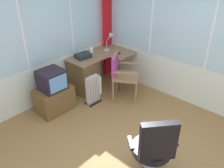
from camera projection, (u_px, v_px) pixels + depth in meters
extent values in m
cube|color=silver|center=(32.00, 87.00, 4.34)|extent=(4.09, 0.06, 0.79)
cube|color=silver|center=(19.00, 19.00, 3.72)|extent=(4.01, 0.06, 1.74)
cube|color=white|center=(19.00, 19.00, 3.72)|extent=(0.04, 0.07, 1.74)
cube|color=white|center=(69.00, 9.00, 4.38)|extent=(0.04, 0.07, 1.74)
cube|color=silver|center=(200.00, 88.00, 4.33)|extent=(0.06, 4.64, 0.79)
cube|color=silver|center=(215.00, 20.00, 3.71)|extent=(0.06, 4.55, 1.74)
cube|color=white|center=(215.00, 20.00, 3.71)|extent=(0.07, 0.04, 1.74)
cube|color=white|center=(153.00, 9.00, 4.38)|extent=(0.07, 0.04, 1.74)
cube|color=red|center=(108.00, 20.00, 5.08)|extent=(0.24, 0.08, 2.60)
cube|color=#8C6647|center=(97.00, 54.00, 4.89)|extent=(1.29, 0.57, 0.02)
cube|color=#8C6647|center=(123.00, 55.00, 4.87)|extent=(0.57, 0.29, 0.02)
cube|color=brown|center=(83.00, 77.00, 4.80)|extent=(0.40, 0.53, 0.69)
cylinder|color=#4C4C51|center=(119.00, 76.00, 4.84)|extent=(0.04, 0.04, 0.70)
cylinder|color=#4C4C51|center=(68.00, 76.00, 4.82)|extent=(0.04, 0.04, 0.70)
cylinder|color=#B2B7BC|center=(107.00, 50.00, 5.06)|extent=(0.13, 0.13, 0.02)
cylinder|color=#B2B7BC|center=(107.00, 45.00, 5.01)|extent=(0.02, 0.02, 0.18)
cylinder|color=#B2B7BC|center=(109.00, 37.00, 4.94)|extent=(0.03, 0.11, 0.16)
cone|color=#B2B7BC|center=(112.00, 35.00, 4.93)|extent=(0.14, 0.13, 0.12)
cube|color=black|center=(118.00, 53.00, 4.91)|extent=(0.07, 0.16, 0.02)
cylinder|color=silver|center=(92.00, 53.00, 4.72)|extent=(0.06, 0.06, 0.16)
cone|color=white|center=(91.00, 48.00, 4.67)|extent=(0.06, 0.06, 0.06)
cube|color=#202A2A|center=(83.00, 56.00, 4.68)|extent=(0.33, 0.27, 0.09)
cylinder|color=#97714D|center=(136.00, 94.00, 4.44)|extent=(0.04, 0.04, 0.46)
cylinder|color=#97714D|center=(137.00, 83.00, 4.82)|extent=(0.04, 0.04, 0.46)
cylinder|color=#97714D|center=(113.00, 92.00, 4.51)|extent=(0.04, 0.04, 0.46)
cylinder|color=#97714D|center=(117.00, 81.00, 4.88)|extent=(0.04, 0.04, 0.46)
cube|color=#97714D|center=(126.00, 76.00, 4.54)|extent=(0.66, 0.66, 0.04)
cube|color=#97714D|center=(115.00, 65.00, 4.46)|extent=(0.39, 0.26, 0.43)
cube|color=#A83587|center=(115.00, 64.00, 4.45)|extent=(0.42, 0.29, 0.36)
cube|color=#97714D|center=(125.00, 73.00, 4.26)|extent=(0.26, 0.39, 0.03)
cube|color=#97714D|center=(128.00, 63.00, 4.64)|extent=(0.26, 0.39, 0.03)
cube|color=#B7B7BF|center=(155.00, 165.00, 3.19)|extent=(0.28, 0.06, 0.02)
cylinder|color=black|center=(161.00, 161.00, 3.28)|extent=(0.05, 0.05, 0.05)
cube|color=#B7B7BF|center=(143.00, 164.00, 3.22)|extent=(0.14, 0.27, 0.02)
cylinder|color=black|center=(138.00, 158.00, 3.34)|extent=(0.05, 0.05, 0.05)
cylinder|color=#B7B7BF|center=(150.00, 161.00, 3.01)|extent=(0.05, 0.05, 0.36)
cylinder|color=black|center=(151.00, 149.00, 2.90)|extent=(0.50, 0.50, 0.09)
cube|color=black|center=(158.00, 141.00, 2.59)|extent=(0.38, 0.35, 0.51)
cube|color=black|center=(174.00, 139.00, 2.87)|extent=(0.18, 0.20, 0.04)
cube|color=black|center=(131.00, 143.00, 2.81)|extent=(0.18, 0.20, 0.04)
cube|color=brown|center=(55.00, 99.00, 4.28)|extent=(0.65, 0.45, 0.46)
cube|color=black|center=(52.00, 80.00, 4.08)|extent=(0.43, 0.41, 0.36)
cube|color=#5E98DB|center=(59.00, 84.00, 3.96)|extent=(0.34, 0.02, 0.28)
cube|color=#262628|center=(59.00, 84.00, 4.24)|extent=(0.26, 0.23, 0.07)
cube|color=silver|center=(88.00, 92.00, 4.37)|extent=(0.02, 0.10, 0.55)
cube|color=silver|center=(89.00, 91.00, 4.40)|extent=(0.02, 0.10, 0.55)
cube|color=silver|center=(91.00, 90.00, 4.42)|extent=(0.02, 0.10, 0.55)
cube|color=silver|center=(93.00, 89.00, 4.45)|extent=(0.02, 0.10, 0.55)
cube|color=silver|center=(94.00, 88.00, 4.47)|extent=(0.02, 0.10, 0.55)
cube|color=silver|center=(96.00, 88.00, 4.50)|extent=(0.02, 0.10, 0.55)
cube|color=silver|center=(98.00, 87.00, 4.53)|extent=(0.02, 0.10, 0.55)
cube|color=black|center=(96.00, 103.00, 4.55)|extent=(0.31, 0.04, 0.03)
cube|color=black|center=(91.00, 101.00, 4.63)|extent=(0.31, 0.04, 0.03)
cube|color=silver|center=(99.00, 85.00, 4.54)|extent=(0.05, 0.09, 0.39)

